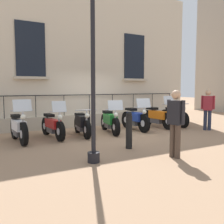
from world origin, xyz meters
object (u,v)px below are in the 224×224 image
(motorcycle_white, at_px, (19,128))
(lamppost, at_px, (93,20))
(motorcycle_black, at_px, (82,124))
(pedestrian_standing, at_px, (208,108))
(bollard, at_px, (129,130))
(motorcycle_blue, at_px, (135,119))
(motorcycle_red, at_px, (53,126))
(motorcycle_orange, at_px, (158,117))
(motorcycle_green, at_px, (110,121))
(motorcycle_maroon, at_px, (174,116))
(pedestrian_walking, at_px, (176,120))

(motorcycle_white, xyz_separation_m, lamppost, (3.17, 1.07, 2.74))
(motorcycle_black, relative_size, pedestrian_standing, 1.20)
(bollard, bearing_deg, motorcycle_black, -171.72)
(motorcycle_white, distance_m, lamppost, 4.32)
(motorcycle_white, bearing_deg, motorcycle_blue, 90.74)
(motorcycle_red, relative_size, motorcycle_orange, 0.95)
(motorcycle_green, height_order, motorcycle_maroon, motorcycle_green)
(pedestrian_standing, bearing_deg, motorcycle_orange, -138.18)
(motorcycle_white, bearing_deg, pedestrian_standing, 78.86)
(motorcycle_red, relative_size, pedestrian_walking, 1.21)
(motorcycle_red, bearing_deg, motorcycle_white, -83.70)
(motorcycle_orange, xyz_separation_m, lamppost, (3.27, -4.62, 2.72))
(motorcycle_blue, bearing_deg, pedestrian_standing, 60.37)
(motorcycle_red, height_order, pedestrian_standing, pedestrian_standing)
(motorcycle_red, height_order, motorcycle_green, motorcycle_red)
(motorcycle_red, relative_size, motorcycle_maroon, 0.93)
(motorcycle_green, xyz_separation_m, pedestrian_standing, (1.44, 3.70, 0.48))
(motorcycle_black, bearing_deg, motorcycle_blue, 90.65)
(motorcycle_green, relative_size, lamppost, 0.46)
(motorcycle_orange, xyz_separation_m, motorcycle_maroon, (-0.17, 1.10, -0.05))
(pedestrian_standing, xyz_separation_m, pedestrian_walking, (2.41, -4.05, 0.02))
(lamppost, bearing_deg, motorcycle_red, 178.97)
(motorcycle_white, relative_size, motorcycle_blue, 0.97)
(motorcycle_white, height_order, motorcycle_orange, motorcycle_orange)
(motorcycle_red, bearing_deg, bollard, 28.74)
(motorcycle_maroon, xyz_separation_m, bollard, (2.71, -4.26, 0.12))
(motorcycle_maroon, xyz_separation_m, pedestrian_walking, (4.06, -3.81, 0.52))
(bollard, distance_m, pedestrian_walking, 1.48)
(motorcycle_blue, height_order, lamppost, lamppost)
(motorcycle_black, height_order, bollard, bollard)
(motorcycle_black, relative_size, motorcycle_maroon, 0.91)
(motorcycle_white, distance_m, bollard, 3.51)
(pedestrian_standing, bearing_deg, motorcycle_red, -104.33)
(motorcycle_red, height_order, motorcycle_black, motorcycle_red)
(bollard, bearing_deg, motorcycle_red, -151.26)
(motorcycle_green, bearing_deg, pedestrian_standing, 68.77)
(motorcycle_red, xyz_separation_m, pedestrian_standing, (1.51, 5.90, 0.50))
(motorcycle_red, distance_m, motorcycle_orange, 4.57)
(motorcycle_red, relative_size, lamppost, 0.44)
(motorcycle_black, relative_size, motorcycle_green, 0.94)
(motorcycle_orange, relative_size, motorcycle_maroon, 0.98)
(motorcycle_red, relative_size, motorcycle_blue, 1.00)
(motorcycle_red, xyz_separation_m, motorcycle_black, (0.09, 1.04, 0.01))
(motorcycle_green, bearing_deg, pedestrian_walking, -5.15)
(motorcycle_white, xyz_separation_m, motorcycle_red, (-0.12, 1.12, -0.03))
(motorcycle_blue, bearing_deg, motorcycle_red, -91.13)
(lamppost, bearing_deg, pedestrian_walking, 71.95)
(motorcycle_white, bearing_deg, motorcycle_green, 90.96)
(motorcycle_blue, bearing_deg, motorcycle_white, -89.26)
(motorcycle_black, xyz_separation_m, bollard, (2.46, 0.36, 0.10))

